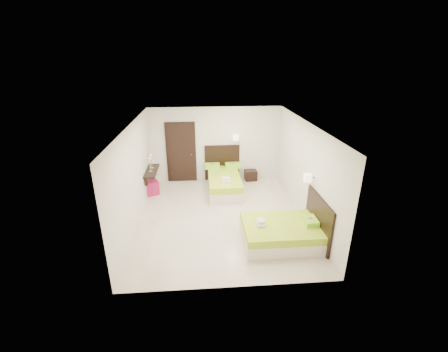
{
  "coord_description": "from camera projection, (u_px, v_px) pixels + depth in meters",
  "views": [
    {
      "loc": [
        -0.51,
        -7.3,
        4.17
      ],
      "look_at": [
        0.1,
        0.3,
        1.1
      ],
      "focal_mm": 24.0,
      "sensor_mm": 36.0,
      "label": 1
    }
  ],
  "objects": [
    {
      "name": "bed_double",
      "position": [
        284.0,
        231.0,
        7.15
      ],
      "size": [
        1.82,
        1.55,
        1.5
      ],
      "color": "beige",
      "rests_on": "ground"
    },
    {
      "name": "nightstand",
      "position": [
        251.0,
        175.0,
        10.76
      ],
      "size": [
        0.45,
        0.4,
        0.37
      ],
      "primitive_type": "cube",
      "rotation": [
        0.0,
        0.0,
        0.09
      ],
      "color": "black",
      "rests_on": "ground"
    },
    {
      "name": "bed_single",
      "position": [
        224.0,
        181.0,
        9.93
      ],
      "size": [
        1.23,
        2.05,
        1.69
      ],
      "color": "beige",
      "rests_on": "ground"
    },
    {
      "name": "console_shelf",
      "position": [
        151.0,
        171.0,
        9.37
      ],
      "size": [
        0.35,
        1.2,
        0.78
      ],
      "color": "black",
      "rests_on": "ground"
    },
    {
      "name": "floor",
      "position": [
        221.0,
        217.0,
        8.35
      ],
      "size": [
        5.5,
        5.5,
        0.0
      ],
      "primitive_type": "plane",
      "color": "beige",
      "rests_on": "ground"
    },
    {
      "name": "ottoman",
      "position": [
        151.0,
        187.0,
        9.66
      ],
      "size": [
        0.59,
        0.59,
        0.44
      ],
      "primitive_type": "cube",
      "rotation": [
        0.0,
        0.0,
        0.42
      ],
      "color": "#921345",
      "rests_on": "ground"
    },
    {
      "name": "door",
      "position": [
        181.0,
        153.0,
        10.36
      ],
      "size": [
        1.02,
        0.15,
        2.14
      ],
      "color": "black",
      "rests_on": "ground"
    }
  ]
}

